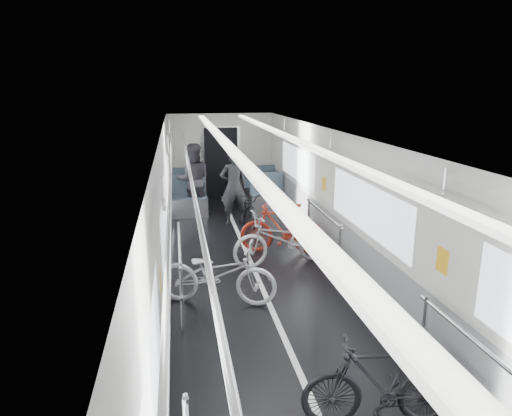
{
  "coord_description": "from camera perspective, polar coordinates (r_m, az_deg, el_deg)",
  "views": [
    {
      "loc": [
        -1.27,
        -6.12,
        3.15
      ],
      "look_at": [
        0.0,
        1.09,
        1.18
      ],
      "focal_mm": 32.0,
      "sensor_mm": 36.0,
      "label": 1
    }
  ],
  "objects": [
    {
      "name": "car_shell",
      "position": [
        8.25,
        -0.82,
        0.83
      ],
      "size": [
        3.02,
        14.01,
        2.41
      ],
      "color": "black",
      "rests_on": "ground"
    },
    {
      "name": "bike_right_far",
      "position": [
        8.81,
        3.34,
        -2.55
      ],
      "size": [
        1.71,
        0.86,
        0.99
      ],
      "primitive_type": "imported",
      "rotation": [
        0.0,
        0.0,
        -1.82
      ],
      "color": "maroon",
      "rests_on": "floor"
    },
    {
      "name": "bike_right_near",
      "position": [
        4.73,
        15.31,
        -20.31
      ],
      "size": [
        1.55,
        0.61,
        0.9
      ],
      "primitive_type": "imported",
      "rotation": [
        0.0,
        0.0,
        -1.7
      ],
      "color": "black",
      "rests_on": "floor"
    },
    {
      "name": "bike_left_far",
      "position": [
        6.82,
        -4.9,
        -8.18
      ],
      "size": [
        1.88,
        1.13,
        0.93
      ],
      "primitive_type": "imported",
      "rotation": [
        0.0,
        0.0,
        1.26
      ],
      "color": "#B6B5BB",
      "rests_on": "floor"
    },
    {
      "name": "bike_right_mid",
      "position": [
        8.22,
        3.47,
        -3.81
      ],
      "size": [
        1.98,
        0.98,
        1.0
      ],
      "primitive_type": "imported",
      "rotation": [
        0.0,
        0.0,
        -1.4
      ],
      "color": "#B0B1B5",
      "rests_on": "floor"
    },
    {
      "name": "bike_aisle",
      "position": [
        10.66,
        -0.99,
        0.07
      ],
      "size": [
        0.63,
        1.56,
        0.8
      ],
      "primitive_type": "imported",
      "rotation": [
        0.0,
        0.0,
        0.07
      ],
      "color": "black",
      "rests_on": "floor"
    },
    {
      "name": "person_seated",
      "position": [
        11.44,
        -7.86,
        3.54
      ],
      "size": [
        0.88,
        0.69,
        1.8
      ],
      "primitive_type": "imported",
      "rotation": [
        0.0,
        0.0,
        3.13
      ],
      "color": "#29262D",
      "rests_on": "floor"
    },
    {
      "name": "person_standing",
      "position": [
        10.59,
        -2.82,
        2.67
      ],
      "size": [
        0.7,
        0.52,
        1.77
      ],
      "primitive_type": "imported",
      "rotation": [
        0.0,
        0.0,
        3.29
      ],
      "color": "black",
      "rests_on": "floor"
    }
  ]
}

